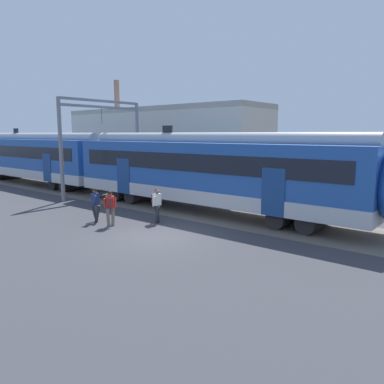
% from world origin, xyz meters
% --- Properties ---
extents(ground_plane, '(160.00, 160.00, 0.00)m').
position_xyz_m(ground_plane, '(0.00, 0.00, 0.00)').
color(ground_plane, '#38383D').
extents(track_bed, '(80.00, 4.40, 0.01)m').
position_xyz_m(track_bed, '(-12.65, 5.31, 0.01)').
color(track_bed, '#605951').
rests_on(track_bed, ground).
extents(commuter_train, '(56.65, 3.07, 4.73)m').
position_xyz_m(commuter_train, '(-19.46, 5.31, 2.25)').
color(commuter_train, silver).
rests_on(commuter_train, ground).
extents(pedestrian_navy, '(0.71, 0.53, 1.67)m').
position_xyz_m(pedestrian_navy, '(-4.18, 0.00, 0.96)').
color(pedestrian_navy, '#28282D').
rests_on(pedestrian_navy, ground).
extents(pedestrian_red, '(0.50, 0.69, 1.67)m').
position_xyz_m(pedestrian_red, '(-2.96, -0.08, 0.99)').
color(pedestrian_red, '#6B6051').
rests_on(pedestrian_red, ground).
extents(pedestrian_white, '(0.62, 0.59, 1.67)m').
position_xyz_m(pedestrian_white, '(-1.80, 1.79, 0.99)').
color(pedestrian_white, '#28282D').
rests_on(pedestrian_white, ground).
extents(catenary_gantry, '(0.24, 6.64, 6.53)m').
position_xyz_m(catenary_gantry, '(-10.49, 5.31, 4.31)').
color(catenary_gantry, gray).
rests_on(catenary_gantry, ground).
extents(background_building, '(19.18, 5.00, 9.20)m').
position_xyz_m(background_building, '(-11.87, 12.53, 3.21)').
color(background_building, beige).
rests_on(background_building, ground).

